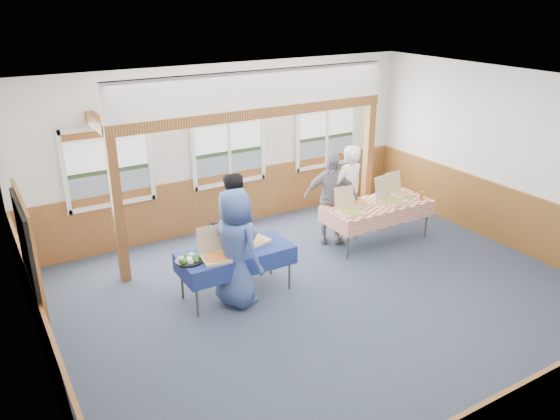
% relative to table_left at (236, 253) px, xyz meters
% --- Properties ---
extents(floor, '(8.00, 8.00, 0.00)m').
position_rel_table_left_xyz_m(floor, '(1.13, -0.96, -0.70)').
color(floor, '#2C3748').
rests_on(floor, ground).
extents(ceiling, '(8.00, 8.00, 0.00)m').
position_rel_table_left_xyz_m(ceiling, '(1.13, -0.96, 2.50)').
color(ceiling, white).
rests_on(ceiling, wall_back).
extents(wall_back, '(8.00, 0.00, 8.00)m').
position_rel_table_left_xyz_m(wall_back, '(1.13, 2.54, 0.90)').
color(wall_back, silver).
rests_on(wall_back, floor).
extents(wall_left, '(0.00, 8.00, 8.00)m').
position_rel_table_left_xyz_m(wall_left, '(-2.87, -0.96, 0.90)').
color(wall_left, silver).
rests_on(wall_left, floor).
extents(wall_right, '(0.00, 8.00, 8.00)m').
position_rel_table_left_xyz_m(wall_right, '(5.13, -0.96, 0.90)').
color(wall_right, silver).
rests_on(wall_right, floor).
extents(wainscot_back, '(7.98, 0.05, 1.10)m').
position_rel_table_left_xyz_m(wainscot_back, '(1.13, 2.51, -0.15)').
color(wainscot_back, brown).
rests_on(wainscot_back, floor).
extents(wainscot_front, '(7.98, 0.05, 1.10)m').
position_rel_table_left_xyz_m(wainscot_front, '(1.13, -4.44, -0.15)').
color(wainscot_front, brown).
rests_on(wainscot_front, floor).
extents(wainscot_left, '(0.05, 6.98, 1.10)m').
position_rel_table_left_xyz_m(wainscot_left, '(-2.85, -0.96, -0.15)').
color(wainscot_left, brown).
rests_on(wainscot_left, floor).
extents(wainscot_right, '(0.05, 6.98, 1.10)m').
position_rel_table_left_xyz_m(wainscot_right, '(5.10, -0.96, -0.15)').
color(wainscot_right, brown).
rests_on(wainscot_right, floor).
extents(cased_opening, '(0.06, 1.30, 2.10)m').
position_rel_table_left_xyz_m(cased_opening, '(-2.83, -0.06, 0.35)').
color(cased_opening, '#363636').
rests_on(cased_opening, wall_left).
extents(window_left, '(1.56, 0.10, 1.46)m').
position_rel_table_left_xyz_m(window_left, '(-1.17, 2.50, 0.98)').
color(window_left, white).
rests_on(window_left, wall_back).
extents(window_mid, '(1.56, 0.10, 1.46)m').
position_rel_table_left_xyz_m(window_mid, '(1.13, 2.50, 0.98)').
color(window_mid, white).
rests_on(window_mid, wall_back).
extents(window_right, '(1.56, 0.10, 1.46)m').
position_rel_table_left_xyz_m(window_right, '(3.43, 2.50, 0.98)').
color(window_right, white).
rests_on(window_right, wall_back).
extents(post_left, '(0.15, 0.15, 2.40)m').
position_rel_table_left_xyz_m(post_left, '(-1.37, 1.34, 0.50)').
color(post_left, '#622A15').
rests_on(post_left, floor).
extents(post_right, '(0.15, 0.15, 2.40)m').
position_rel_table_left_xyz_m(post_right, '(3.63, 1.34, 0.50)').
color(post_right, '#622A15').
rests_on(post_right, floor).
extents(cross_beam, '(5.15, 0.18, 0.18)m').
position_rel_table_left_xyz_m(cross_beam, '(1.13, 1.34, 1.79)').
color(cross_beam, '#622A15').
rests_on(cross_beam, post_left).
extents(table_left, '(1.90, 1.31, 0.76)m').
position_rel_table_left_xyz_m(table_left, '(0.00, 0.00, 0.00)').
color(table_left, '#363636').
rests_on(table_left, floor).
extents(table_right, '(2.12, 1.07, 0.76)m').
position_rel_table_left_xyz_m(table_right, '(3.14, 0.41, 0.01)').
color(table_right, '#363636').
rests_on(table_right, floor).
extents(pizza_box_a, '(0.45, 0.52, 0.43)m').
position_rel_table_left_xyz_m(pizza_box_a, '(-0.40, -0.11, 0.13)').
color(pizza_box_a, beige).
rests_on(pizza_box_a, table_left).
extents(pizza_box_b, '(0.55, 0.62, 0.47)m').
position_rel_table_left_xyz_m(pizza_box_b, '(0.34, 0.16, 0.13)').
color(pizza_box_b, beige).
rests_on(pizza_box_b, table_left).
extents(pizza_box_c, '(0.44, 0.52, 0.42)m').
position_rel_table_left_xyz_m(pizza_box_c, '(2.39, 0.31, 0.13)').
color(pizza_box_c, beige).
rests_on(pizza_box_c, table_right).
extents(pizza_box_d, '(0.48, 0.55, 0.43)m').
position_rel_table_left_xyz_m(pizza_box_d, '(2.78, 0.60, 0.13)').
color(pizza_box_d, beige).
rests_on(pizza_box_d, table_right).
extents(pizza_box_e, '(0.50, 0.57, 0.46)m').
position_rel_table_left_xyz_m(pizza_box_e, '(3.38, 0.33, 0.13)').
color(pizza_box_e, beige).
rests_on(pizza_box_e, table_right).
extents(pizza_box_f, '(0.38, 0.47, 0.41)m').
position_rel_table_left_xyz_m(pizza_box_f, '(3.79, 0.55, 0.12)').
color(pizza_box_f, beige).
rests_on(pizza_box_f, table_right).
extents(veggie_tray, '(0.41, 0.41, 0.09)m').
position_rel_table_left_xyz_m(veggie_tray, '(-0.75, -0.00, 0.09)').
color(veggie_tray, black).
rests_on(veggie_tray, table_left).
extents(drink_glass, '(0.07, 0.07, 0.15)m').
position_rel_table_left_xyz_m(drink_glass, '(3.99, 0.16, 0.14)').
color(drink_glass, '#A9541C').
rests_on(drink_glass, table_right).
extents(woman_white, '(0.72, 0.53, 1.84)m').
position_rel_table_left_xyz_m(woman_white, '(2.72, 0.78, 0.22)').
color(woman_white, white).
rests_on(woman_white, floor).
extents(woman_black, '(0.94, 0.79, 1.75)m').
position_rel_table_left_xyz_m(woman_black, '(0.27, 0.66, 0.18)').
color(woman_black, black).
rests_on(woman_black, floor).
extents(man_blue, '(0.81, 1.02, 1.83)m').
position_rel_table_left_xyz_m(man_blue, '(-0.11, -0.23, 0.22)').
color(man_blue, '#364C87').
rests_on(man_blue, floor).
extents(person_grey, '(1.08, 0.88, 1.72)m').
position_rel_table_left_xyz_m(person_grey, '(2.39, 0.86, 0.16)').
color(person_grey, gray).
rests_on(person_grey, floor).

